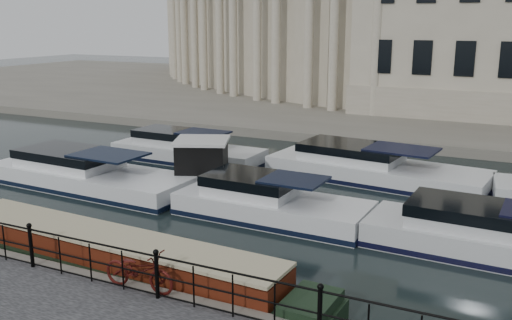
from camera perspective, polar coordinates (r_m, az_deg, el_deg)
The scene contains 8 objects.
ground_plane at distance 15.87m, azimuth -4.89°, elevation -11.97°, with size 160.00×160.00×0.00m, color black.
far_bank at distance 52.18m, azimuth 17.62°, elevation 5.88°, with size 120.00×42.00×0.55m, color #6B665B.
railing at distance 13.67m, azimuth -9.90°, elevation -11.00°, with size 24.14×0.14×1.22m.
civic_building at distance 47.68m, azimuth 16.20°, elevation 13.45°, with size 53.55×31.84×16.85m.
bicycle at distance 14.19m, azimuth -11.63°, elevation -10.76°, with size 0.67×1.93×1.01m, color #450F0C.
narrowboat at distance 16.54m, azimuth -14.37°, elevation -9.88°, with size 13.32×2.37×1.49m.
harbour_hut at distance 23.88m, azimuth -5.41°, elevation -0.65°, with size 3.69×3.43×2.18m.
cabin_cruisers at distance 23.07m, azimuth 4.58°, elevation -2.65°, with size 27.04×10.19×1.99m.
Camera 1 is at (7.41, -12.23, 6.88)m, focal length 40.00 mm.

